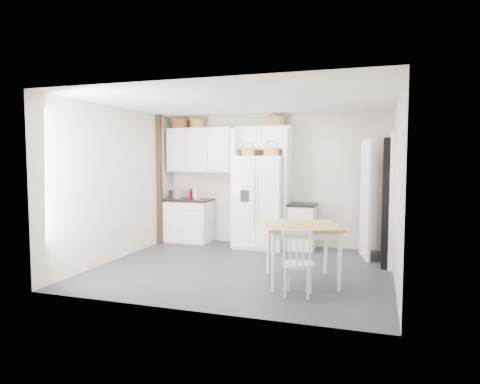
% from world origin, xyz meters
% --- Properties ---
extents(floor, '(4.50, 4.50, 0.00)m').
position_xyz_m(floor, '(0.00, 0.00, 0.00)').
color(floor, '#232329').
rests_on(floor, ground).
extents(ceiling, '(4.50, 4.50, 0.00)m').
position_xyz_m(ceiling, '(0.00, 0.00, 2.60)').
color(ceiling, white).
rests_on(ceiling, wall_back).
extents(wall_back, '(4.50, 0.00, 4.50)m').
position_xyz_m(wall_back, '(0.00, 2.00, 1.30)').
color(wall_back, beige).
rests_on(wall_back, floor).
extents(wall_left, '(0.00, 4.00, 4.00)m').
position_xyz_m(wall_left, '(-2.25, 0.00, 1.30)').
color(wall_left, beige).
rests_on(wall_left, floor).
extents(wall_right, '(0.00, 4.00, 4.00)m').
position_xyz_m(wall_right, '(2.25, 0.00, 1.30)').
color(wall_right, beige).
rests_on(wall_right, floor).
extents(refrigerator, '(0.92, 0.74, 1.78)m').
position_xyz_m(refrigerator, '(-0.15, 1.63, 0.89)').
color(refrigerator, white).
rests_on(refrigerator, floor).
extents(base_cab_left, '(0.92, 0.58, 0.85)m').
position_xyz_m(base_cab_left, '(-1.73, 1.70, 0.42)').
color(base_cab_left, silver).
rests_on(base_cab_left, floor).
extents(base_cab_right, '(0.47, 0.57, 0.83)m').
position_xyz_m(base_cab_right, '(0.65, 1.70, 0.42)').
color(base_cab_right, silver).
rests_on(base_cab_right, floor).
extents(dining_table, '(1.24, 1.24, 0.82)m').
position_xyz_m(dining_table, '(1.01, -0.48, 0.41)').
color(dining_table, olive).
rests_on(dining_table, floor).
extents(windsor_chair, '(0.41, 0.38, 0.82)m').
position_xyz_m(windsor_chair, '(1.07, -1.09, 0.41)').
color(windsor_chair, silver).
rests_on(windsor_chair, floor).
extents(counter_left, '(0.96, 0.62, 0.04)m').
position_xyz_m(counter_left, '(-1.73, 1.70, 0.87)').
color(counter_left, black).
rests_on(counter_left, base_cab_left).
extents(counter_right, '(0.51, 0.61, 0.04)m').
position_xyz_m(counter_right, '(0.65, 1.70, 0.85)').
color(counter_right, black).
rests_on(counter_right, base_cab_right).
extents(toaster, '(0.29, 0.18, 0.19)m').
position_xyz_m(toaster, '(-1.99, 1.65, 0.98)').
color(toaster, silver).
rests_on(toaster, counter_left).
extents(cookbook_red, '(0.04, 0.15, 0.22)m').
position_xyz_m(cookbook_red, '(-1.64, 1.62, 1.00)').
color(cookbook_red, maroon).
rests_on(cookbook_red, counter_left).
extents(cookbook_cream, '(0.05, 0.15, 0.22)m').
position_xyz_m(cookbook_cream, '(-1.49, 1.62, 1.00)').
color(cookbook_cream, '#F7E9CB').
rests_on(cookbook_cream, counter_left).
extents(basket_upper_a, '(0.33, 0.33, 0.19)m').
position_xyz_m(basket_upper_a, '(-1.96, 1.83, 2.44)').
color(basket_upper_a, maroon).
rests_on(basket_upper_a, upper_cabinet).
extents(basket_upper_b, '(0.30, 0.30, 0.17)m').
position_xyz_m(basket_upper_b, '(-1.56, 1.83, 2.44)').
color(basket_upper_b, olive).
rests_on(basket_upper_b, upper_cabinet).
extents(basket_bridge_b, '(0.32, 0.32, 0.18)m').
position_xyz_m(basket_bridge_b, '(0.11, 1.83, 2.44)').
color(basket_bridge_b, olive).
rests_on(basket_bridge_b, bridge_cabinet).
extents(basket_fridge_a, '(0.26, 0.26, 0.14)m').
position_xyz_m(basket_fridge_a, '(-0.39, 1.53, 1.84)').
color(basket_fridge_a, olive).
rests_on(basket_fridge_a, refrigerator).
extents(basket_fridge_b, '(0.29, 0.29, 0.15)m').
position_xyz_m(basket_fridge_b, '(0.07, 1.53, 1.85)').
color(basket_fridge_b, olive).
rests_on(basket_fridge_b, refrigerator).
extents(upper_cabinet, '(1.40, 0.34, 0.90)m').
position_xyz_m(upper_cabinet, '(-1.50, 1.83, 1.90)').
color(upper_cabinet, silver).
rests_on(upper_cabinet, wall_back).
extents(bridge_cabinet, '(1.12, 0.34, 0.45)m').
position_xyz_m(bridge_cabinet, '(-0.15, 1.83, 2.12)').
color(bridge_cabinet, silver).
rests_on(bridge_cabinet, wall_back).
extents(fridge_panel_left, '(0.08, 0.60, 2.30)m').
position_xyz_m(fridge_panel_left, '(-0.66, 1.70, 1.15)').
color(fridge_panel_left, silver).
rests_on(fridge_panel_left, floor).
extents(fridge_panel_right, '(0.08, 0.60, 2.30)m').
position_xyz_m(fridge_panel_right, '(0.36, 1.70, 1.15)').
color(fridge_panel_right, silver).
rests_on(fridge_panel_right, floor).
extents(trim_post, '(0.09, 0.09, 2.60)m').
position_xyz_m(trim_post, '(-2.20, 1.35, 1.30)').
color(trim_post, black).
rests_on(trim_post, floor).
extents(doorway_void, '(0.18, 0.85, 2.05)m').
position_xyz_m(doorway_void, '(2.16, 1.00, 1.02)').
color(doorway_void, black).
rests_on(doorway_void, floor).
extents(door_slab, '(0.21, 0.79, 2.05)m').
position_xyz_m(door_slab, '(1.80, 1.33, 1.02)').
color(door_slab, white).
rests_on(door_slab, floor).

